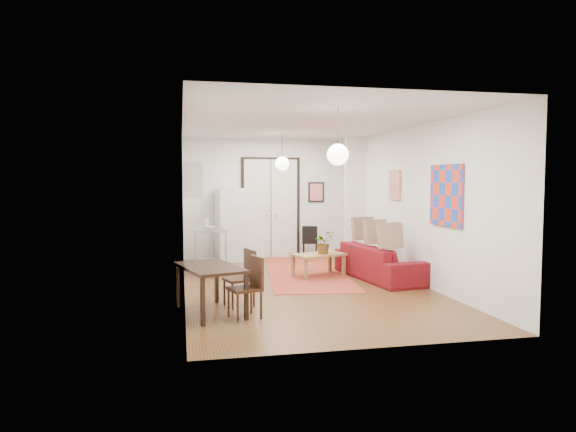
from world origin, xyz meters
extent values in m
plane|color=brown|center=(0.00, 0.00, 0.00)|extent=(7.00, 7.00, 0.00)
cube|color=silver|center=(0.00, 0.00, 2.90)|extent=(4.20, 7.00, 0.02)
cube|color=white|center=(0.00, 3.50, 1.45)|extent=(4.20, 0.02, 2.90)
cube|color=white|center=(0.00, -3.50, 1.45)|extent=(4.20, 0.02, 2.90)
cube|color=white|center=(-2.10, 0.00, 1.45)|extent=(0.02, 7.00, 2.90)
cube|color=white|center=(2.10, 0.00, 1.45)|extent=(0.02, 7.00, 2.90)
cube|color=white|center=(0.00, 3.46, 1.20)|extent=(1.44, 0.06, 2.50)
cube|color=white|center=(1.85, 2.55, 1.45)|extent=(0.50, 0.10, 2.90)
cube|color=silver|center=(-1.92, 1.50, 1.90)|extent=(0.35, 1.00, 0.70)
cube|color=red|center=(2.08, -1.25, 1.65)|extent=(0.05, 1.00, 1.00)
cube|color=#F3E7CA|center=(2.08, 0.80, 1.80)|extent=(0.05, 0.50, 0.60)
cube|color=red|center=(1.15, 3.47, 1.60)|extent=(0.40, 0.03, 0.50)
cube|color=#925C3D|center=(-2.07, 2.00, 1.95)|extent=(0.03, 0.44, 0.54)
sphere|color=white|center=(0.00, 2.00, 2.25)|extent=(0.30, 0.30, 0.30)
cylinder|color=black|center=(0.00, 2.00, 2.65)|extent=(0.01, 0.01, 0.50)
sphere|color=white|center=(0.00, -2.00, 2.25)|extent=(0.30, 0.30, 0.30)
cylinder|color=black|center=(0.00, -2.00, 2.65)|extent=(0.01, 0.01, 0.50)
cube|color=#C94A32|center=(0.37, 1.30, 0.01)|extent=(2.05, 4.28, 0.01)
imported|color=maroon|center=(1.59, 0.35, 0.33)|extent=(1.18, 2.35, 0.66)
cube|color=#A6834E|center=(0.50, 0.84, 0.43)|extent=(1.15, 0.89, 0.05)
cube|color=#A6834E|center=(0.05, 0.61, 0.20)|extent=(0.07, 0.07, 0.41)
cube|color=#A6834E|center=(0.95, 0.61, 0.20)|extent=(0.07, 0.07, 0.41)
cube|color=#A6834E|center=(0.05, 1.06, 0.20)|extent=(0.07, 0.07, 0.41)
cube|color=#A6834E|center=(0.95, 1.06, 0.20)|extent=(0.07, 0.07, 0.41)
imported|color=#39692F|center=(0.60, 0.84, 0.67)|extent=(0.46, 0.49, 0.44)
cube|color=#ADAFB2|center=(-1.57, 1.81, 0.89)|extent=(0.64, 1.22, 0.04)
cube|color=#ADAFB2|center=(-1.57, 1.81, 0.18)|extent=(0.60, 1.17, 0.03)
cylinder|color=#ADAFB2|center=(-1.83, 1.25, 0.45)|extent=(0.04, 0.04, 0.89)
cylinder|color=#ADAFB2|center=(-1.31, 1.25, 0.45)|extent=(0.04, 0.04, 0.89)
cylinder|color=#ADAFB2|center=(-1.83, 2.37, 0.45)|extent=(0.04, 0.04, 0.89)
cylinder|color=#ADAFB2|center=(-1.31, 2.37, 0.45)|extent=(0.04, 0.04, 0.89)
imported|color=beige|center=(-1.57, 1.51, 0.94)|extent=(0.22, 0.22, 0.05)
imported|color=teal|center=(-1.62, 2.06, 1.01)|extent=(0.09, 0.09, 0.19)
cube|color=silver|center=(-1.02, 3.15, 0.85)|extent=(0.68, 0.68, 1.70)
cube|color=black|center=(-1.75, -1.58, 0.66)|extent=(1.03, 1.38, 0.04)
cube|color=black|center=(-2.06, -2.15, 0.32)|extent=(0.07, 0.07, 0.63)
cube|color=black|center=(-1.44, -2.15, 0.32)|extent=(0.07, 0.07, 0.63)
cube|color=black|center=(-2.06, -1.01, 0.32)|extent=(0.07, 0.07, 0.63)
cube|color=black|center=(-1.44, -1.01, 0.32)|extent=(0.07, 0.07, 0.63)
cube|color=#3C2413|center=(-1.30, -1.23, 0.40)|extent=(0.50, 0.49, 0.04)
cube|color=#3C2413|center=(-1.30, -1.05, 0.64)|extent=(0.15, 0.38, 0.42)
cylinder|color=#3C2413|center=(-1.46, -1.40, 0.20)|extent=(0.03, 0.03, 0.40)
cylinder|color=#3C2413|center=(-1.14, -1.40, 0.20)|extent=(0.03, 0.03, 0.40)
cylinder|color=#3C2413|center=(-1.46, -1.06, 0.20)|extent=(0.03, 0.03, 0.40)
cylinder|color=#3C2413|center=(-1.14, -1.06, 0.20)|extent=(0.03, 0.03, 0.40)
cube|color=#3C2413|center=(-1.30, -1.93, 0.40)|extent=(0.50, 0.49, 0.04)
cube|color=#3C2413|center=(-1.30, -1.75, 0.64)|extent=(0.15, 0.38, 0.42)
cylinder|color=#3C2413|center=(-1.46, -2.10, 0.20)|extent=(0.03, 0.03, 0.40)
cylinder|color=#3C2413|center=(-1.14, -2.10, 0.20)|extent=(0.03, 0.03, 0.40)
cylinder|color=#3C2413|center=(-1.46, -1.76, 0.20)|extent=(0.03, 0.03, 0.40)
cylinder|color=#3C2413|center=(-1.14, -1.76, 0.20)|extent=(0.03, 0.03, 0.40)
cube|color=black|center=(0.91, 3.15, 0.39)|extent=(0.45, 0.45, 0.04)
cube|color=black|center=(0.91, 3.31, 0.61)|extent=(0.36, 0.14, 0.39)
cylinder|color=black|center=(0.76, 3.00, 0.20)|extent=(0.03, 0.03, 0.39)
cylinder|color=black|center=(1.07, 3.00, 0.20)|extent=(0.03, 0.03, 0.39)
cylinder|color=black|center=(0.76, 3.30, 0.20)|extent=(0.03, 0.03, 0.39)
cylinder|color=black|center=(1.07, 3.30, 0.20)|extent=(0.03, 0.03, 0.39)
camera|label=1|loc=(-2.14, -8.86, 1.90)|focal=32.00mm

